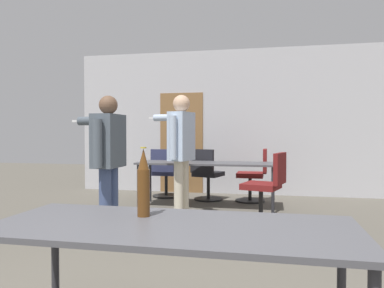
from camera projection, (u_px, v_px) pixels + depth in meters
name	position (u px, v px, depth m)	size (l,w,h in m)	color
back_wall	(234.00, 122.00, 7.53)	(6.56, 0.12, 2.90)	#BCBCC1
conference_table_near	(172.00, 237.00, 1.95)	(1.91, 0.80, 0.74)	#4C4C51
conference_table_far	(206.00, 166.00, 6.14)	(2.26, 0.71, 0.74)	#4C4C51
person_far_watching	(107.00, 152.00, 4.49)	(0.77, 0.70, 1.67)	#3D4C75
person_center_tall	(180.00, 145.00, 5.14)	(0.76, 0.73, 1.74)	beige
office_chair_near_pushed	(266.00, 189.00, 5.07)	(0.63, 0.58, 0.96)	black
office_chair_mid_tucked	(165.00, 175.00, 7.09)	(0.52, 0.55, 0.92)	black
office_chair_far_left	(254.00, 177.00, 6.64)	(0.55, 0.52, 0.94)	black
office_chair_far_right	(207.00, 176.00, 6.76)	(0.58, 0.62, 0.94)	black
beer_bottle	(144.00, 184.00, 2.13)	(0.07, 0.07, 0.40)	#563314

